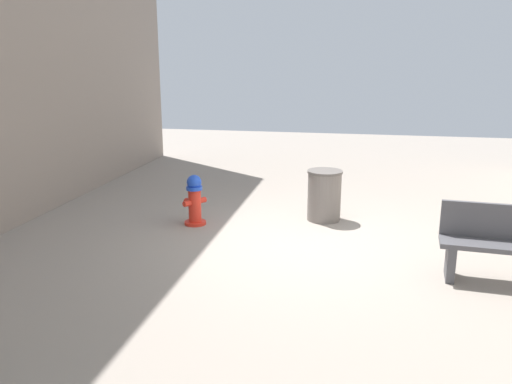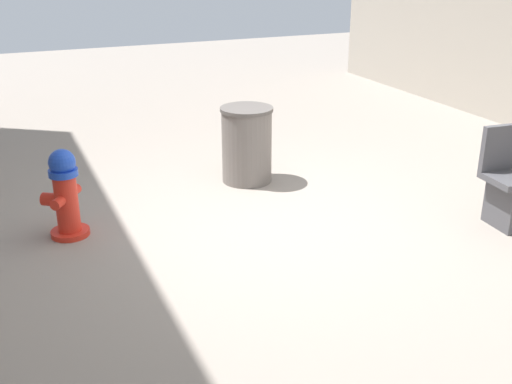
{
  "view_description": "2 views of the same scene",
  "coord_description": "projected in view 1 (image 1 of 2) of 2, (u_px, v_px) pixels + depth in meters",
  "views": [
    {
      "loc": [
        -0.76,
        7.29,
        2.67
      ],
      "look_at": [
        0.72,
        -0.04,
        0.73
      ],
      "focal_mm": 36.55,
      "sensor_mm": 36.0,
      "label": 1
    },
    {
      "loc": [
        2.35,
        4.95,
        2.52
      ],
      "look_at": [
        0.39,
        0.44,
        0.56
      ],
      "focal_mm": 43.79,
      "sensor_mm": 36.0,
      "label": 2
    }
  ],
  "objects": [
    {
      "name": "ground_plane",
      "position": [
        303.0,
        243.0,
        7.73
      ],
      "size": [
        23.4,
        23.4,
        0.0
      ],
      "primitive_type": "plane",
      "color": "gray"
    },
    {
      "name": "fire_hydrant",
      "position": [
        194.0,
        200.0,
        8.5
      ],
      "size": [
        0.4,
        0.41,
        0.83
      ],
      "color": "red",
      "rests_on": "ground_plane"
    },
    {
      "name": "bench_near",
      "position": [
        504.0,
        244.0,
        6.28
      ],
      "size": [
        1.53,
        0.56,
        0.95
      ],
      "color": "#4C4C51",
      "rests_on": "ground_plane"
    },
    {
      "name": "trash_bin",
      "position": [
        324.0,
        195.0,
        8.74
      ],
      "size": [
        0.59,
        0.59,
        0.85
      ],
      "color": "slate",
      "rests_on": "ground_plane"
    }
  ]
}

